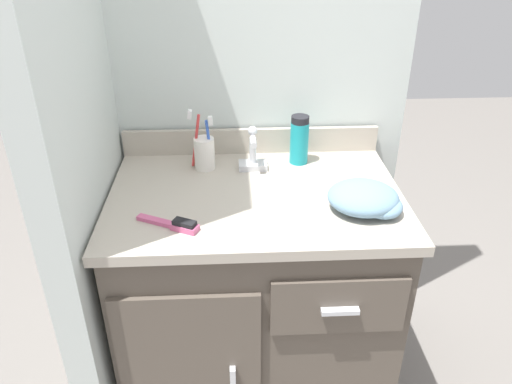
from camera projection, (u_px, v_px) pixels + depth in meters
name	position (u px, v px, depth m)	size (l,w,h in m)	color
ground_plane	(256.00, 374.00, 1.83)	(6.00, 6.00, 0.00)	slate
wall_back	(250.00, 48.00, 1.58)	(1.03, 0.08, 2.20)	silver
wall_left	(68.00, 83.00, 1.26)	(0.08, 0.66, 2.20)	silver
vanity	(255.00, 291.00, 1.63)	(0.85, 0.60, 0.76)	brown
backsplash	(251.00, 141.00, 1.67)	(0.85, 0.02, 0.09)	#B2A899
sink_faucet	(253.00, 155.00, 1.57)	(0.09, 0.09, 0.14)	silver
toothbrush_cup	(204.00, 152.00, 1.56)	(0.08, 0.06, 0.19)	white
shaving_cream_can	(299.00, 140.00, 1.59)	(0.06, 0.06, 0.16)	teal
hairbrush	(176.00, 224.00, 1.29)	(0.17, 0.10, 0.03)	#C1517F
hand_towel	(367.00, 199.00, 1.35)	(0.20, 0.18, 0.07)	#6B8EA8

